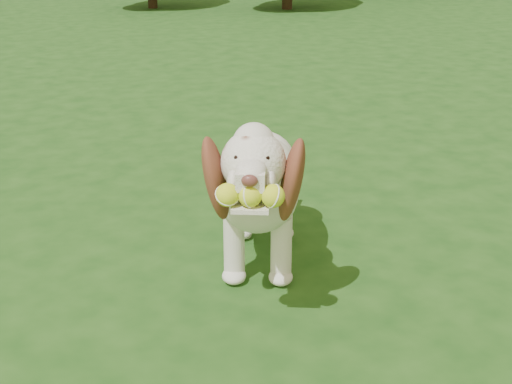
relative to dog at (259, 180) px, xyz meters
name	(u,v)px	position (x,y,z in m)	size (l,w,h in m)	color
ground	(189,263)	(-0.30, 0.14, -0.43)	(80.00, 80.00, 0.00)	#184012
dog	(259,180)	(0.00, 0.00, 0.00)	(0.75, 1.19, 0.81)	silver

